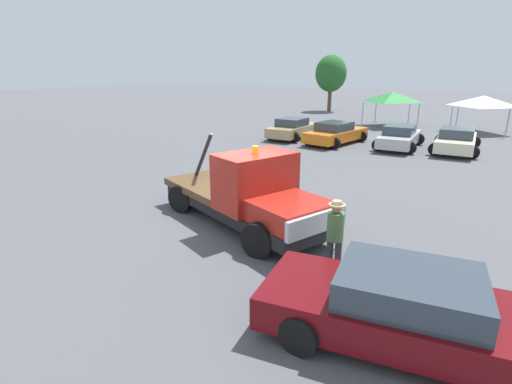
% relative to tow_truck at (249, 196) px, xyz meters
% --- Properties ---
extents(ground_plane, '(160.00, 160.00, 0.00)m').
position_rel_tow_truck_xyz_m(ground_plane, '(-0.36, 0.13, -0.95)').
color(ground_plane, '#545459').
extents(tow_truck, '(6.46, 3.99, 2.51)m').
position_rel_tow_truck_xyz_m(tow_truck, '(0.00, 0.00, 0.00)').
color(tow_truck, black).
rests_on(tow_truck, ground).
extents(foreground_car, '(5.63, 2.85, 1.34)m').
position_rel_tow_truck_xyz_m(foreground_car, '(5.29, -2.89, -0.30)').
color(foreground_car, '#5B0A0F').
rests_on(foreground_car, ground).
extents(person_near_truck, '(0.38, 0.38, 1.73)m').
position_rel_tow_truck_xyz_m(person_near_truck, '(3.13, -1.27, 0.07)').
color(person_near_truck, '#38383D').
rests_on(person_near_truck, ground).
extents(parked_car_tan, '(2.39, 4.43, 1.34)m').
position_rel_tow_truck_xyz_m(parked_car_tan, '(-6.01, 14.19, -0.30)').
color(parked_car_tan, tan).
rests_on(parked_car_tan, ground).
extents(parked_car_orange, '(2.94, 4.88, 1.34)m').
position_rel_tow_truck_xyz_m(parked_car_orange, '(-2.93, 13.84, -0.30)').
color(parked_car_orange, orange).
rests_on(parked_car_orange, ground).
extents(parked_car_silver, '(2.54, 4.65, 1.34)m').
position_rel_tow_truck_xyz_m(parked_car_silver, '(0.68, 14.55, -0.30)').
color(parked_car_silver, '#B7B7BC').
rests_on(parked_car_silver, ground).
extents(parked_car_cream, '(2.66, 4.94, 1.34)m').
position_rel_tow_truck_xyz_m(parked_car_cream, '(3.57, 15.15, -0.30)').
color(parked_car_cream, beige).
rests_on(parked_car_cream, ground).
extents(canopy_tent_green, '(3.50, 3.50, 2.65)m').
position_rel_tow_truck_xyz_m(canopy_tent_green, '(-2.15, 23.28, 1.32)').
color(canopy_tent_green, '#9E9EA3').
rests_on(canopy_tent_green, ground).
extents(canopy_tent_white, '(3.44, 3.44, 2.59)m').
position_rel_tow_truck_xyz_m(canopy_tent_white, '(4.04, 23.45, 1.27)').
color(canopy_tent_white, '#9E9EA3').
rests_on(canopy_tent_white, ground).
extents(tree_left, '(3.19, 3.19, 5.69)m').
position_rel_tow_truck_xyz_m(tree_left, '(-10.63, 31.21, 2.87)').
color(tree_left, brown).
rests_on(tree_left, ground).
extents(traffic_cone, '(0.40, 0.40, 0.55)m').
position_rel_tow_truck_xyz_m(traffic_cone, '(-0.17, 2.78, -0.70)').
color(traffic_cone, black).
rests_on(traffic_cone, ground).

